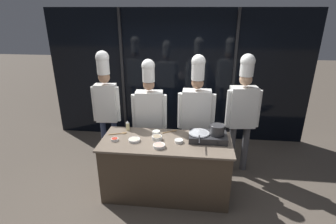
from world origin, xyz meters
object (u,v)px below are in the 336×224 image
(squeeze_bottle_oil, at_px, (128,126))
(prep_bowl_shrimp, at_px, (159,146))
(prep_bowl_mushrooms, at_px, (157,137))
(serving_spoon_solid, at_px, (172,131))
(chef_line, at_px, (196,109))
(portable_stove, at_px, (208,137))
(serving_spoon_slotted, at_px, (122,133))
(prep_bowl_bean_sprouts, at_px, (156,132))
(prep_bowl_chicken, at_px, (134,140))
(chef_sous, at_px, (149,109))
(chef_pastry, at_px, (243,106))
(prep_bowl_rice, at_px, (179,141))
(chef_head, at_px, (106,98))
(stock_pot, at_px, (217,129))
(frying_pan, at_px, (199,132))
(prep_bowl_chili_flakes, at_px, (115,139))

(squeeze_bottle_oil, height_order, prep_bowl_shrimp, squeeze_bottle_oil)
(prep_bowl_mushrooms, xyz_separation_m, serving_spoon_solid, (0.20, 0.29, -0.03))
(serving_spoon_solid, relative_size, chef_line, 0.11)
(portable_stove, height_order, serving_spoon_slotted, portable_stove)
(prep_bowl_bean_sprouts, bearing_deg, serving_spoon_solid, 28.65)
(prep_bowl_chicken, height_order, chef_line, chef_line)
(prep_bowl_mushrooms, bearing_deg, portable_stove, 5.63)
(squeeze_bottle_oil, xyz_separation_m, chef_sous, (0.28, 0.38, 0.14))
(chef_pastry, bearing_deg, prep_bowl_rice, 30.94)
(portable_stove, xyz_separation_m, chef_head, (-1.73, 0.67, 0.30))
(prep_bowl_shrimp, distance_m, chef_pastry, 1.59)
(chef_line, bearing_deg, serving_spoon_slotted, 25.34)
(stock_pot, relative_size, prep_bowl_chicken, 1.38)
(serving_spoon_slotted, bearing_deg, chef_line, 25.29)
(frying_pan, relative_size, chef_pastry, 0.26)
(serving_spoon_slotted, xyz_separation_m, serving_spoon_solid, (0.77, 0.17, -0.00))
(prep_bowl_chicken, xyz_separation_m, chef_sous, (0.10, 0.73, 0.19))
(prep_bowl_shrimp, height_order, chef_sous, chef_sous)
(portable_stove, distance_m, stock_pot, 0.18)
(portable_stove, distance_m, serving_spoon_slotted, 1.31)
(squeeze_bottle_oil, xyz_separation_m, prep_bowl_chili_flakes, (-0.10, -0.37, -0.05))
(prep_bowl_chili_flakes, bearing_deg, chef_line, 33.17)
(frying_pan, distance_m, prep_bowl_chili_flakes, 1.23)
(portable_stove, distance_m, chef_head, 1.88)
(frying_pan, relative_size, stock_pot, 2.24)
(prep_bowl_chicken, bearing_deg, chef_pastry, 26.49)
(chef_sous, bearing_deg, serving_spoon_slotted, 51.84)
(chef_head, distance_m, chef_sous, 0.79)
(prep_bowl_chicken, bearing_deg, prep_bowl_rice, 3.09)
(squeeze_bottle_oil, relative_size, chef_sous, 0.08)
(stock_pot, height_order, prep_bowl_rice, stock_pot)
(serving_spoon_slotted, height_order, chef_sous, chef_sous)
(stock_pot, bearing_deg, chef_line, 117.50)
(prep_bowl_mushrooms, relative_size, chef_head, 0.07)
(portable_stove, height_order, frying_pan, frying_pan)
(stock_pot, distance_m, prep_bowl_chili_flakes, 1.49)
(frying_pan, relative_size, chef_head, 0.26)
(stock_pot, height_order, prep_bowl_shrimp, stock_pot)
(serving_spoon_solid, bearing_deg, stock_pot, -18.49)
(frying_pan, height_order, chef_pastry, chef_pastry)
(prep_bowl_shrimp, distance_m, serving_spoon_solid, 0.54)
(chef_sous, bearing_deg, chef_pastry, 178.51)
(prep_bowl_shrimp, distance_m, chef_sous, 0.94)
(prep_bowl_rice, bearing_deg, prep_bowl_bean_sprouts, 148.98)
(prep_bowl_mushrooms, bearing_deg, prep_bowl_bean_sprouts, 102.75)
(chef_sous, bearing_deg, squeeze_bottle_oil, 49.08)
(stock_pot, bearing_deg, chef_head, 160.13)
(frying_pan, relative_size, chef_sous, 0.27)
(prep_bowl_chicken, xyz_separation_m, serving_spoon_solid, (0.52, 0.38, -0.01))
(prep_bowl_rice, height_order, chef_pastry, chef_pastry)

